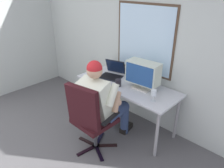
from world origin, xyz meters
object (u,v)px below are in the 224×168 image
object	(u,v)px
office_chair	(89,116)
person_seated	(102,101)
desk	(127,88)
wine_glass	(154,93)
coffee_mug	(118,83)
laptop	(113,72)
crt_monitor	(143,73)

from	to	relation	value
office_chair	person_seated	size ratio (longest dim) A/B	0.81
desk	person_seated	distance (m)	0.51
desk	wine_glass	size ratio (longest dim) A/B	10.07
desk	coffee_mug	distance (m)	0.18
laptop	coffee_mug	xyz separation A→B (m)	(0.30, -0.21, -0.01)
desk	person_seated	world-z (taller)	person_seated
laptop	wine_glass	world-z (taller)	laptop
wine_glass	coffee_mug	bearing A→B (deg)	179.04
desk	crt_monitor	bearing A→B (deg)	11.09
desk	laptop	world-z (taller)	laptop
person_seated	coffee_mug	world-z (taller)	person_seated
desk	wine_glass	xyz separation A→B (m)	(0.55, -0.14, 0.18)
desk	person_seated	xyz separation A→B (m)	(0.01, -0.51, 0.00)
coffee_mug	office_chair	bearing A→B (deg)	-80.89
office_chair	person_seated	bearing A→B (deg)	98.77
person_seated	coffee_mug	bearing A→B (deg)	99.34
person_seated	laptop	xyz separation A→B (m)	(-0.37, 0.59, 0.13)
office_chair	laptop	world-z (taller)	office_chair
person_seated	crt_monitor	size ratio (longest dim) A/B	2.66
office_chair	wine_glass	bearing A→B (deg)	51.73
office_chair	laptop	size ratio (longest dim) A/B	2.46
crt_monitor	person_seated	bearing A→B (deg)	-112.29
desk	coffee_mug	size ratio (longest dim) A/B	15.40
person_seated	crt_monitor	bearing A→B (deg)	67.71
person_seated	coffee_mug	size ratio (longest dim) A/B	12.33
wine_glass	person_seated	bearing A→B (deg)	-145.62
person_seated	coffee_mug	xyz separation A→B (m)	(-0.06, 0.38, 0.11)
person_seated	laptop	bearing A→B (deg)	121.93
wine_glass	crt_monitor	bearing A→B (deg)	148.86
office_chair	crt_monitor	size ratio (longest dim) A/B	2.15
office_chair	laptop	distance (m)	0.97
person_seated	coffee_mug	distance (m)	0.40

